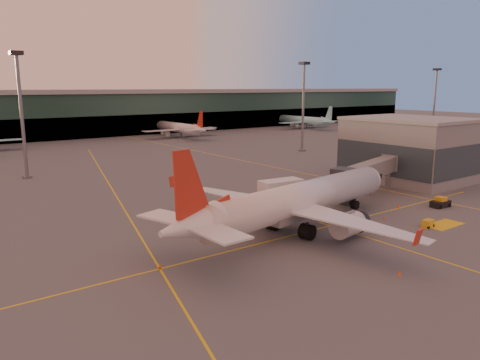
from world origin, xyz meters
TOP-DOWN VIEW (x-y plane):
  - ground at (0.00, 0.00)m, footprint 600.00×600.00m
  - taxi_markings at (-7.32, 44.49)m, footprint 100.12×173.00m
  - terminal at (0.00, 141.79)m, footprint 400.00×20.00m
  - gate_building at (41.93, 17.93)m, footprint 18.40×22.40m
  - mast_west_near at (-20.00, 66.00)m, footprint 2.40×2.40m
  - mast_east_near at (55.00, 62.00)m, footprint 2.40×2.40m
  - mast_east_far at (130.00, 66.00)m, footprint 2.40×2.40m
  - main_airplane at (-0.97, 5.72)m, footprint 41.67×37.76m
  - jet_bridge at (25.35, 13.64)m, footprint 23.82×9.38m
  - catering_truck at (3.98, 13.88)m, footprint 6.84×3.60m
  - gpu_cart at (15.07, -3.39)m, footprint 1.91×1.28m
  - pushback_tug at (26.60, 1.58)m, footprint 3.32×2.00m
  - cone_nose at (20.66, 5.09)m, footprint 0.48×0.48m
  - cone_tail at (-20.56, 5.27)m, footprint 0.39×0.39m
  - cone_wing_right at (-2.19, -10.99)m, footprint 0.39×0.39m
  - cone_wing_left at (-0.62, 23.83)m, footprint 0.45×0.45m
  - cone_fwd at (13.55, 2.49)m, footprint 0.38×0.38m

SIDE VIEW (x-z plane):
  - ground at x=0.00m, z-range 0.00..0.00m
  - taxi_markings at x=-7.32m, z-range 0.00..0.01m
  - cone_fwd at x=13.55m, z-range -0.01..0.48m
  - cone_wing_right at x=-2.19m, z-range -0.01..0.49m
  - cone_tail at x=-20.56m, z-range -0.01..0.49m
  - cone_wing_left at x=-0.62m, z-range -0.01..0.56m
  - cone_nose at x=20.66m, z-range -0.01..0.60m
  - gpu_cart at x=15.07m, z-range -0.01..1.04m
  - pushback_tug at x=26.60m, z-range -0.15..1.48m
  - catering_truck at x=3.98m, z-range 0.35..5.46m
  - main_airplane at x=-0.97m, z-range -2.21..10.40m
  - jet_bridge at x=25.35m, z-range 1.22..7.34m
  - gate_building at x=41.93m, z-range -0.01..12.59m
  - terminal at x=0.00m, z-range -0.04..17.56m
  - mast_west_near at x=-20.00m, z-range 2.06..27.66m
  - mast_east_near at x=55.00m, z-range 2.06..27.66m
  - mast_east_far at x=130.00m, z-range 2.06..27.66m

